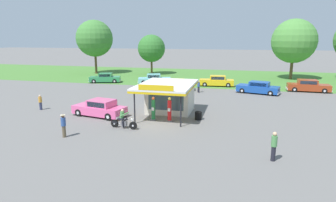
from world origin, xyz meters
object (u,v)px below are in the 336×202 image
object	(u,v)px
parked_car_back_row_right	(308,86)
bystander_leaning_by_kiosk	(274,146)
motorcycle_with_rider	(123,120)
parked_car_back_row_centre_right	(175,85)
parked_car_back_row_far_right	(154,79)
spare_tire_stack	(198,116)
parked_car_back_row_centre	(105,78)
featured_classic_sedan	(100,108)
bystander_standing_back_lot	(64,125)
parked_car_second_row_spare	(258,88)
bystander_chatting_near_pumps	(150,92)
gas_pump_offside	(169,110)
parked_car_back_row_left	(217,81)
gas_pump_nearside	(153,110)
bystander_admiring_sedan	(199,86)
bystander_strolling_foreground	(40,102)

from	to	relation	value
parked_car_back_row_right	bystander_leaning_by_kiosk	world-z (taller)	bystander_leaning_by_kiosk
motorcycle_with_rider	parked_car_back_row_centre_right	xyz separation A→B (m)	(0.30, 17.50, 0.03)
motorcycle_with_rider	parked_car_back_row_far_right	size ratio (longest dim) A/B	0.42
parked_car_back_row_centre_right	spare_tire_stack	distance (m)	14.60
parked_car_back_row_centre	featured_classic_sedan	bearing A→B (deg)	-65.31
motorcycle_with_rider	bystander_standing_back_lot	xyz separation A→B (m)	(-3.37, -2.95, 0.26)
parked_car_second_row_spare	bystander_chatting_near_pumps	world-z (taller)	bystander_chatting_near_pumps
gas_pump_offside	parked_car_back_row_left	bearing A→B (deg)	82.58
motorcycle_with_rider	parked_car_back_row_right	distance (m)	27.20
parked_car_back_row_left	bystander_leaning_by_kiosk	xyz separation A→B (m)	(5.27, -25.73, 0.23)
gas_pump_offside	parked_car_second_row_spare	distance (m)	16.98
gas_pump_nearside	bystander_admiring_sedan	world-z (taller)	gas_pump_nearside
featured_classic_sedan	bystander_chatting_near_pumps	bearing A→B (deg)	73.75
parked_car_second_row_spare	parked_car_back_row_far_right	bearing A→B (deg)	163.67
parked_car_back_row_left	bystander_standing_back_lot	distance (m)	26.63
featured_classic_sedan	bystander_strolling_foreground	xyz separation A→B (m)	(-6.82, 0.69, 0.09)
motorcycle_with_rider	parked_car_back_row_right	bearing A→B (deg)	49.18
gas_pump_nearside	parked_car_back_row_right	distance (m)	24.02
gas_pump_nearside	parked_car_back_row_centre	world-z (taller)	gas_pump_nearside
bystander_admiring_sedan	spare_tire_stack	xyz separation A→B (m)	(1.73, -12.61, -0.45)
bystander_strolling_foreground	bystander_standing_back_lot	bearing A→B (deg)	-43.24
bystander_standing_back_lot	bystander_admiring_sedan	size ratio (longest dim) A/B	1.11
featured_classic_sedan	parked_car_back_row_centre_right	world-z (taller)	featured_classic_sedan
motorcycle_with_rider	gas_pump_offside	bearing A→B (deg)	41.73
featured_classic_sedan	parked_car_back_row_centre	size ratio (longest dim) A/B	1.02
gas_pump_offside	motorcycle_with_rider	bearing A→B (deg)	-138.27
featured_classic_sedan	gas_pump_nearside	bearing A→B (deg)	-1.52
gas_pump_nearside	parked_car_back_row_centre	size ratio (longest dim) A/B	0.40
motorcycle_with_rider	parked_car_back_row_right	size ratio (longest dim) A/B	0.42
gas_pump_offside	bystander_strolling_foreground	distance (m)	13.46
parked_car_back_row_right	parked_car_back_row_far_right	distance (m)	21.82
bystander_leaning_by_kiosk	parked_car_second_row_spare	bearing A→B (deg)	89.09
parked_car_back_row_far_right	parked_car_back_row_centre_right	distance (m)	6.30
parked_car_back_row_centre_right	bystander_standing_back_lot	bearing A→B (deg)	-100.16
gas_pump_offside	parked_car_back_row_right	world-z (taller)	gas_pump_offside
parked_car_back_row_left	parked_car_back_row_centre_right	bearing A→B (deg)	-139.10
featured_classic_sedan	parked_car_second_row_spare	size ratio (longest dim) A/B	0.95
bystander_chatting_near_pumps	bystander_strolling_foreground	xyz separation A→B (m)	(-9.14, -7.25, -0.05)
bystander_leaning_by_kiosk	spare_tire_stack	xyz separation A→B (m)	(-5.45, 7.45, -0.59)
gas_pump_offside	bystander_chatting_near_pumps	world-z (taller)	gas_pump_offside
parked_car_back_row_far_right	spare_tire_stack	size ratio (longest dim) A/B	7.67
bystander_strolling_foreground	parked_car_back_row_left	bearing A→B (deg)	49.27
parked_car_back_row_centre	spare_tire_stack	xyz separation A→B (m)	(17.42, -17.49, -0.32)
featured_classic_sedan	bystander_leaning_by_kiosk	xyz separation A→B (m)	(14.40, -6.52, 0.24)
parked_car_back_row_far_right	bystander_leaning_by_kiosk	size ratio (longest dim) A/B	3.10
gas_pump_offside	parked_car_second_row_spare	world-z (taller)	gas_pump_offside
parked_car_second_row_spare	bystander_standing_back_lot	distance (m)	25.27
spare_tire_stack	motorcycle_with_rider	bearing A→B (deg)	-144.80
parked_car_back_row_right	featured_classic_sedan	bearing A→B (deg)	-140.29
gas_pump_nearside	bystander_leaning_by_kiosk	world-z (taller)	gas_pump_nearside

